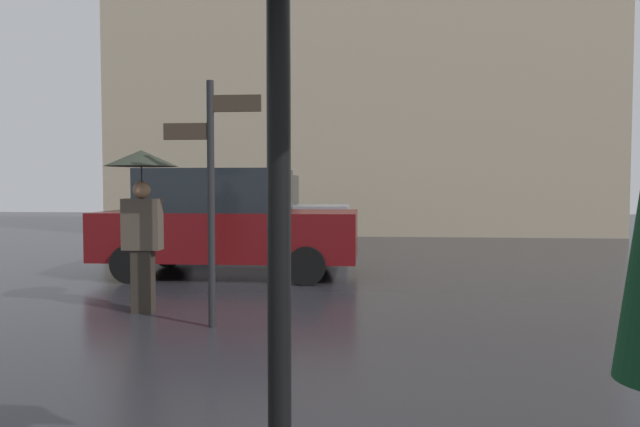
{
  "coord_description": "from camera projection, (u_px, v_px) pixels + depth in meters",
  "views": [
    {
      "loc": [
        0.29,
        -2.79,
        1.57
      ],
      "look_at": [
        -0.23,
        3.75,
        1.25
      ],
      "focal_mm": 33.0,
      "sensor_mm": 36.0,
      "label": 1
    }
  ],
  "objects": [
    {
      "name": "parked_car_left",
      "position": [
        227.0,
        222.0,
        10.22
      ],
      "size": [
        4.39,
        2.05,
        1.85
      ],
      "rotation": [
        0.0,
        0.0,
        0.25
      ],
      "color": "#590C0F",
      "rests_on": "ground"
    },
    {
      "name": "parked_car_right",
      "position": [
        249.0,
        213.0,
        13.61
      ],
      "size": [
        4.49,
        1.93,
        1.8
      ],
      "rotation": [
        0.0,
        0.0,
        3.03
      ],
      "color": "gray",
      "rests_on": "ground"
    },
    {
      "name": "pedestrian_with_umbrella",
      "position": [
        142.0,
        191.0,
        7.17
      ],
      "size": [
        0.87,
        0.87,
        2.0
      ],
      "rotation": [
        0.0,
        0.0,
        4.37
      ],
      "color": "#2A241E",
      "rests_on": "ground"
    },
    {
      "name": "building_block",
      "position": [
        358.0,
        42.0,
        18.61
      ],
      "size": [
        15.96,
        2.05,
        12.22
      ],
      "primitive_type": "cube",
      "color": "gray",
      "rests_on": "ground"
    },
    {
      "name": "street_signpost",
      "position": [
        211.0,
        178.0,
        6.43
      ],
      "size": [
        1.08,
        0.08,
        2.71
      ],
      "color": "black",
      "rests_on": "ground"
    }
  ]
}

